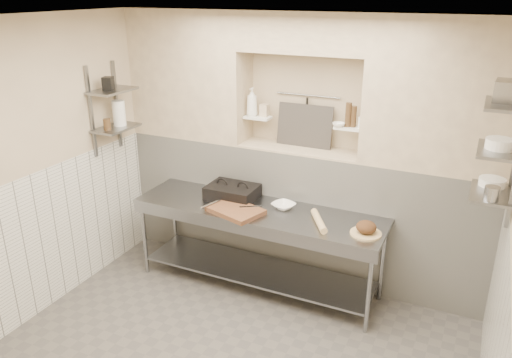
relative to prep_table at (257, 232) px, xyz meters
The scene contains 43 objects.
ceiling 2.52m from the prep_table, 78.53° to the right, with size 4.00×3.90×0.10m, color silver.
wall_left 2.29m from the prep_table, 146.83° to the right, with size 0.10×3.90×2.80m, color #C8B38E.
wall_back 1.14m from the prep_table, 73.62° to the left, with size 4.00×0.10×2.80m, color #C8B38E.
backwall_lower 0.62m from the prep_table, 67.05° to the left, with size 4.00×0.40×1.40m, color silver.
alcove_sill 0.98m from the prep_table, 67.05° to the left, with size 1.30×0.40×0.02m, color #C8B38E.
backwall_pillar_left 1.90m from the prep_table, 152.42° to the left, with size 1.35×0.40×1.40m, color #C8B38E.
backwall_pillar_right 2.21m from the prep_table, 19.91° to the left, with size 1.35×0.40×1.40m, color #C8B38E.
backwall_header 2.05m from the prep_table, 67.05° to the left, with size 1.30×0.40×0.40m, color #C8B38E.
wainscot_left 2.11m from the prep_table, 145.94° to the right, with size 0.02×3.90×1.40m, color silver.
alcove_shelf_left 1.23m from the prep_table, 114.64° to the left, with size 0.28×0.16×0.03m, color white.
alcove_shelf_right 1.41m from the prep_table, 37.45° to the left, with size 0.28×0.16×0.03m, color white.
utensil_rail 1.52m from the prep_table, 71.96° to the left, with size 0.02×0.02×0.70m, color gray.
hanging_steel 1.37m from the prep_table, 71.49° to the left, with size 0.02×0.02×0.30m, color black.
splash_panel 1.22m from the prep_table, 70.20° to the left, with size 0.60×0.02×0.45m, color #383330.
shelf_rail_left_a 2.09m from the prep_table, behind, with size 0.03×0.03×0.95m, color slate.
shelf_rail_left_b 2.11m from the prep_table, 169.13° to the right, with size 0.03×0.03×0.95m, color slate.
wall_shelf_left_lower 1.87m from the prep_table, behind, with size 0.30×0.50×0.03m, color slate.
wall_shelf_left_upper 2.10m from the prep_table, behind, with size 0.30×0.50×0.03m, color slate.
wall_shelf_right_lower 2.25m from the prep_table, ahead, with size 0.30×0.50×0.03m, color slate.
wall_shelf_right_mid 2.41m from the prep_table, ahead, with size 0.30×0.50×0.03m, color slate.
wall_shelf_right_upper 2.60m from the prep_table, ahead, with size 0.30×0.50×0.03m, color slate.
prep_table is the anchor object (origin of this frame).
panini_press 0.51m from the prep_table, 157.42° to the left, with size 0.52×0.38×0.14m.
cutting_board 0.36m from the prep_table, 136.32° to the right, with size 0.52×0.36×0.05m, color brown.
knife_blade 0.31m from the prep_table, 126.28° to the right, with size 0.23×0.03×0.01m, color gray.
tongs 0.57m from the prep_table, 155.70° to the right, with size 0.02×0.02×0.26m, color gray.
mixing_bowl 0.39m from the prep_table, 31.80° to the left, with size 0.22×0.22×0.05m, color white.
rolling_pin 0.73m from the prep_table, ahead, with size 0.07×0.07×0.44m, color tan.
bread_board 1.16m from the prep_table, ahead, with size 0.29×0.29×0.02m, color tan.
bread_loaf 1.17m from the prep_table, ahead, with size 0.19×0.19×0.11m, color #4C2D19.
bottle_soap 1.38m from the prep_table, 120.07° to the left, with size 0.12×0.12×0.30m, color white.
jar_alcove 1.30m from the prep_table, 108.08° to the left, with size 0.09×0.09×0.13m, color #C8B38E.
bowl_alcove 1.37m from the prep_table, 39.09° to the left, with size 0.12×0.12×0.04m, color white.
condiment_a 1.52m from the prep_table, 36.34° to the left, with size 0.06×0.06×0.21m, color #412C19.
condiment_b 1.50m from the prep_table, 37.61° to the left, with size 0.06×0.06×0.24m, color #412C19.
condiment_c 1.52m from the prep_table, 32.57° to the left, with size 0.07×0.07×0.11m, color white.
jug_left 1.95m from the prep_table, behind, with size 0.13×0.13×0.27m, color white.
jar_left 1.92m from the prep_table, behind, with size 0.08×0.08×0.12m, color #412C19.
box_left_upper 2.16m from the prep_table, behind, with size 0.10×0.10×0.14m, color black.
bowl_right 2.27m from the prep_table, ahead, with size 0.21×0.21×0.06m, color white.
canister_right 2.30m from the prep_table, ahead, with size 0.11×0.11×0.11m, color gray.
bowl_right_mid 2.43m from the prep_table, ahead, with size 0.21×0.21×0.08m, color white.
basket_right 2.65m from the prep_table, ahead, with size 0.20×0.25×0.16m, color gray.
Camera 1 is at (1.71, -2.98, 3.01)m, focal length 35.00 mm.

